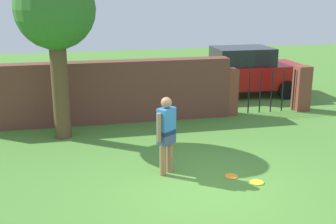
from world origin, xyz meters
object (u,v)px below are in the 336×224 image
(tree, at_px, (55,14))
(person, at_px, (166,132))
(car, at_px, (242,72))
(frisbee_yellow, at_px, (257,182))
(frisbee_orange, at_px, (231,176))

(tree, xyz_separation_m, person, (2.11, -2.79, -2.21))
(car, relative_size, frisbee_yellow, 15.63)
(person, relative_size, frisbee_yellow, 6.00)
(tree, bearing_deg, frisbee_yellow, -44.10)
(tree, xyz_separation_m, frisbee_yellow, (3.75, -3.63, -3.10))
(car, height_order, frisbee_yellow, car)
(frisbee_yellow, distance_m, frisbee_orange, 0.54)
(tree, relative_size, car, 0.99)
(tree, xyz_separation_m, frisbee_orange, (3.36, -3.25, -3.10))
(tree, height_order, frisbee_orange, tree)
(tree, xyz_separation_m, car, (6.18, 3.35, -2.25))
(tree, bearing_deg, frisbee_orange, -44.12)
(frisbee_yellow, height_order, frisbee_orange, same)
(car, distance_m, frisbee_orange, 7.23)
(frisbee_yellow, bearing_deg, person, 152.98)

